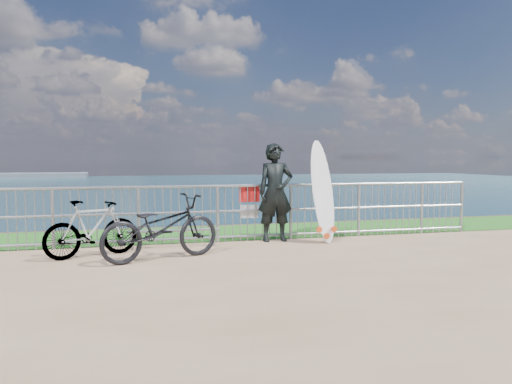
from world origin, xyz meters
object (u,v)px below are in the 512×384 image
object	(u,v)px
surfboard	(323,195)
bicycle_far	(92,228)
bicycle_near	(161,228)
surfer	(275,192)

from	to	relation	value
surfboard	bicycle_far	bearing A→B (deg)	-174.84
bicycle_near	bicycle_far	xyz separation A→B (m)	(-1.10, 0.53, -0.05)
surfer	surfboard	bearing A→B (deg)	-22.25
bicycle_far	surfer	bearing A→B (deg)	-100.72
surfer	bicycle_near	size ratio (longest dim) A/B	0.96
surfboard	bicycle_far	size ratio (longest dim) A/B	1.26
surfer	bicycle_near	distance (m)	2.68
bicycle_near	bicycle_far	distance (m)	1.22
surfboard	bicycle_far	xyz separation A→B (m)	(-4.26, -0.38, -0.45)
surfboard	surfer	bearing A→B (deg)	156.88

